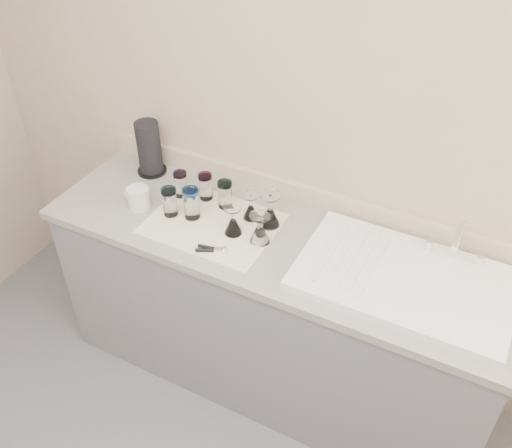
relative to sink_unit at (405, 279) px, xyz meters
The scene contains 17 objects.
room_envelope 1.47m from the sink_unit, 114.66° to the right, with size 3.54×3.50×2.52m.
counter_unit 0.72m from the sink_unit, behind, with size 2.06×0.62×0.90m.
sink_unit is the anchor object (origin of this frame).
dish_towel 0.84m from the sink_unit, behind, with size 0.55×0.42×0.01m, color white.
tumbler_teal 1.08m from the sink_unit, behind, with size 0.06×0.06×0.12m.
tumbler_cyan 0.97m from the sink_unit, behind, with size 0.06×0.06×0.13m.
tumbler_purple 0.86m from the sink_unit, behind, with size 0.07×0.07×0.13m.
tumbler_magenta 1.04m from the sink_unit, behind, with size 0.07×0.07×0.13m.
tumbler_blue 0.95m from the sink_unit, behind, with size 0.07×0.07×0.15m.
goblet_back_left 0.72m from the sink_unit, behind, with size 0.07×0.07×0.12m.
goblet_back_right 0.62m from the sink_unit, behind, with size 0.09×0.09×0.16m.
goblet_front_left 0.73m from the sink_unit, behind, with size 0.08×0.08×0.14m.
goblet_front_right 0.61m from the sink_unit, behind, with size 0.08×0.08×0.14m.
goblet_extra 0.60m from the sink_unit, behind, with size 0.07×0.07×0.13m.
can_opener 0.78m from the sink_unit, 165.78° to the right, with size 0.12×0.07×0.02m.
white_mug 1.20m from the sink_unit, behind, with size 0.14×0.11×0.10m.
paper_towel_roll 1.34m from the sink_unit, behind, with size 0.14×0.14×0.27m.
Camera 1 is at (0.76, -0.46, 2.47)m, focal length 40.00 mm.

